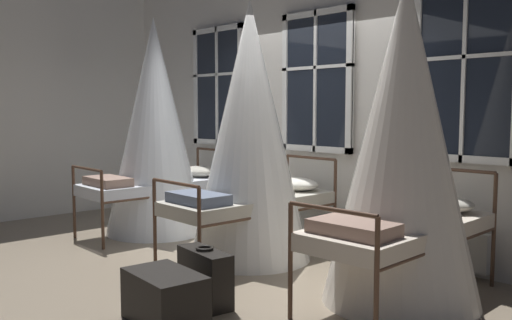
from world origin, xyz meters
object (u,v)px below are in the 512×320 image
object	(u,v)px
suitcase_dark	(205,277)
travel_trunk	(165,298)
cot_first	(155,130)
cot_second	(250,135)
cot_third	(403,145)

from	to	relation	value
suitcase_dark	travel_trunk	world-z (taller)	suitcase_dark
suitcase_dark	travel_trunk	xyz separation A→B (m)	(0.12, -0.46, -0.03)
cot_first	suitcase_dark	distance (m)	2.99
cot_first	cot_second	distance (m)	1.75
cot_third	travel_trunk	distance (m)	2.18
cot_second	suitcase_dark	xyz separation A→B (m)	(0.77, -1.20, -1.07)
cot_first	travel_trunk	distance (m)	3.30
cot_third	travel_trunk	xyz separation A→B (m)	(-0.92, -1.65, -1.08)
cot_second	suitcase_dark	distance (m)	1.78
cot_first	cot_third	xyz separation A→B (m)	(3.55, 0.01, -0.03)
cot_second	cot_third	bearing A→B (deg)	-88.90
cot_second	suitcase_dark	world-z (taller)	cot_second
cot_second	cot_third	distance (m)	1.81
cot_first	cot_second	bearing A→B (deg)	-88.24
cot_first	suitcase_dark	world-z (taller)	cot_first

